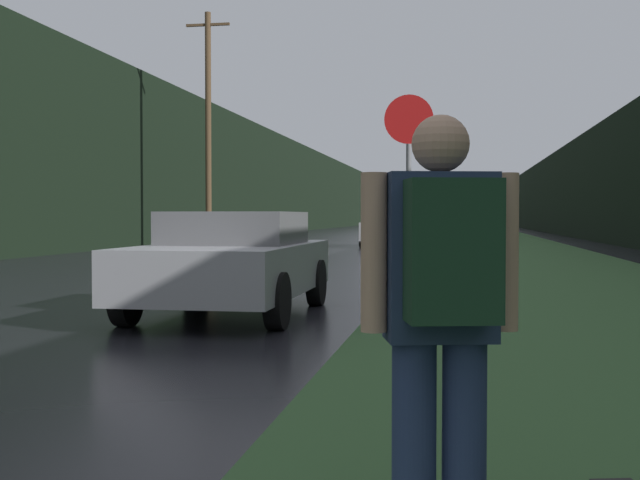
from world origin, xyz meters
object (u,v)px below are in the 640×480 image
Objects in this scene: hitchhiker_with_backpack at (442,311)px; car_passing_near at (232,261)px; stop_sign at (409,180)px; car_passing_far at (386,229)px.

hitchhiker_with_backpack is 7.90m from car_passing_near.
stop_sign reaches higher than car_passing_near.
car_passing_far is (-2.90, 30.76, -0.21)m from hitchhiker_with_backpack.
car_passing_far is (0.00, 23.42, 0.05)m from car_passing_near.
hitchhiker_with_backpack reaches higher than car_passing_far.
stop_sign is 0.71× the size of car_passing_near.
stop_sign is at bearing -164.55° from car_passing_near.
car_passing_near is at bearing -164.55° from stop_sign.
hitchhiker_with_backpack is 0.40× the size of car_passing_near.
stop_sign is 0.73× the size of car_passing_far.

